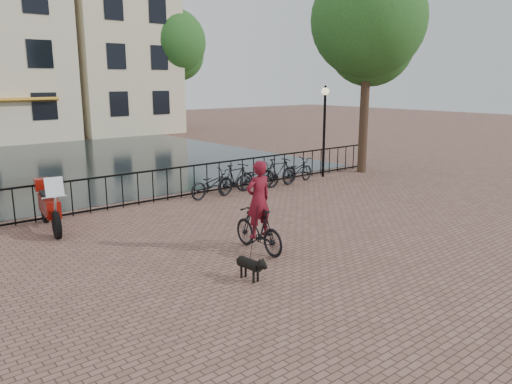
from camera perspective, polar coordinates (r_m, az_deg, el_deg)
ground at (r=9.78m, az=11.42°, el=-9.88°), size 100.00×100.00×0.00m
canal_water at (r=24.27m, az=-22.02°, el=2.95°), size 20.00×20.00×0.00m
railing at (r=15.68m, az=-11.69°, el=0.61°), size 20.00×0.05×1.02m
canal_house_right at (r=38.99m, az=-16.47°, el=16.50°), size 7.00×9.00×13.30m
tree_near_right at (r=20.92m, az=12.73°, el=18.59°), size 4.48×4.48×8.24m
tree_far_right at (r=37.89m, az=-9.50°, el=16.50°), size 4.76×4.76×8.76m
lamp_post at (r=19.51m, az=7.85°, el=8.64°), size 0.30×0.30×3.45m
cyclist at (r=10.89m, az=0.28°, el=-2.29°), size 0.76×1.75×2.37m
dog at (r=9.53m, az=-0.75°, el=-8.60°), size 0.30×0.76×0.50m
motorcycle at (r=13.51m, az=-22.59°, el=-0.88°), size 0.80×2.21×1.54m
parked_bike_0 at (r=16.10m, az=-5.02°, el=0.94°), size 1.76×0.74×0.90m
parked_bike_1 at (r=16.63m, az=-2.32°, el=1.53°), size 1.71×0.71×1.00m
parked_bike_2 at (r=17.22m, az=0.20°, el=1.76°), size 1.78×0.83×0.90m
parked_bike_3 at (r=17.82m, az=2.55°, el=2.28°), size 1.69×0.58×1.00m
parked_bike_4 at (r=18.47m, az=4.74°, el=2.46°), size 1.79×0.87×0.90m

